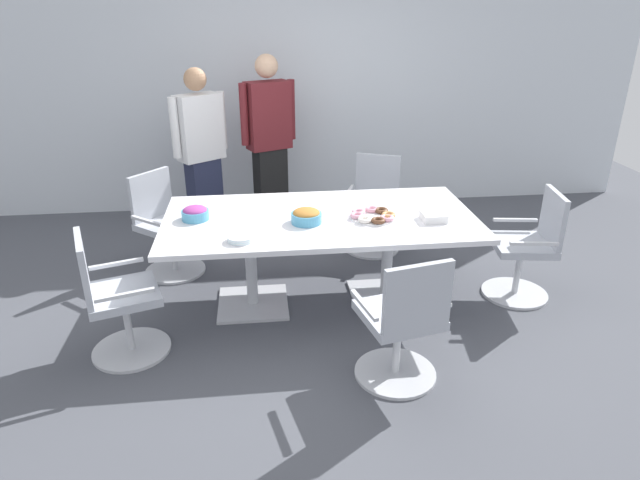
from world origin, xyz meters
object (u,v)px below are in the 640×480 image
Objects in this scene: conference_table at (320,231)px; office_chair_1 at (402,326)px; office_chair_2 at (528,251)px; office_chair_4 at (167,229)px; person_standing_1 at (269,140)px; napkin_pile at (433,217)px; office_chair_3 at (374,209)px; plate_stack at (240,238)px; donut_platter at (373,216)px; person_standing_0 at (201,152)px; snack_bowl_candy_mix at (195,213)px; snack_bowl_pretzels at (306,216)px; office_chair_0 at (116,303)px.

office_chair_1 is (0.40, -1.07, -0.22)m from conference_table.
office_chair_4 is (-2.99, 0.81, 0.00)m from office_chair_2.
person_standing_1 is 10.24× the size of napkin_pile.
office_chair_3 is 1.94m from plate_stack.
napkin_pile is (0.44, -0.09, 0.01)m from donut_platter.
person_standing_0 reaches higher than plate_stack.
office_chair_4 reaches higher than plate_stack.
snack_bowl_candy_mix is (-1.35, 1.12, 0.40)m from office_chair_1.
office_chair_1 is 1.25m from plate_stack.
napkin_pile is at bearing -7.29° from snack_bowl_candy_mix.
person_standing_0 is (-1.67, 0.55, 0.48)m from office_chair_3.
office_chair_3 reaches higher than plate_stack.
office_chair_4 reaches higher than conference_table.
donut_platter reaches higher than conference_table.
office_chair_2 is at bearing 114.53° from person_standing_1.
person_standing_0 is 2.02m from plate_stack.
office_chair_2 is 1.00× the size of office_chair_3.
plate_stack is at bearing -149.05° from snack_bowl_pretzels.
napkin_pile is (0.19, -1.20, 0.37)m from office_chair_3.
snack_bowl_candy_mix is at bearing 46.44° from person_standing_1.
office_chair_0 is at bearing -165.58° from donut_platter.
conference_table is 1.50m from office_chair_4.
office_chair_1 is 1.05m from donut_platter.
snack_bowl_pretzels is (-0.51, 0.96, 0.40)m from office_chair_1.
snack_bowl_candy_mix is at bearing 53.10° from office_chair_3.
office_chair_2 is 3.96× the size of snack_bowl_pretzels.
plate_stack is (-1.00, 0.66, 0.37)m from office_chair_1.
conference_table is at bearing 97.53° from office_chair_1.
snack_bowl_candy_mix is (0.35, -0.67, 0.40)m from office_chair_4.
office_chair_2 is 2.35m from plate_stack.
snack_bowl_pretzels is 0.96m from napkin_pile.
plate_stack is (-1.25, -1.43, 0.37)m from office_chair_3.
plate_stack is (0.86, 0.16, 0.37)m from office_chair_0.
office_chair_4 is 0.51× the size of person_standing_1.
office_chair_1 is at bearing 104.89° from office_chair_3.
office_chair_3 is 0.53× the size of person_standing_0.
person_standing_0 reaches higher than office_chair_1.
office_chair_4 reaches higher than donut_platter.
office_chair_3 is 1.97m from office_chair_4.
office_chair_0 and office_chair_3 have the same top height.
office_chair_0 is 0.51× the size of person_standing_1.
plate_stack is at bearing 106.26° from office_chair_2.
person_standing_1 is 2.17m from plate_stack.
office_chair_0 reaches higher than snack_bowl_pretzels.
person_standing_0 is at bearing 67.00° from office_chair_2.
plate_stack is at bearing -52.74° from snack_bowl_candy_mix.
office_chair_0 is 5.02× the size of plate_stack.
person_standing_1 is (-0.73, 2.81, 0.54)m from office_chair_1.
conference_table is 0.24m from snack_bowl_pretzels.
person_standing_0 is at bearing 3.71° from office_chair_3.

